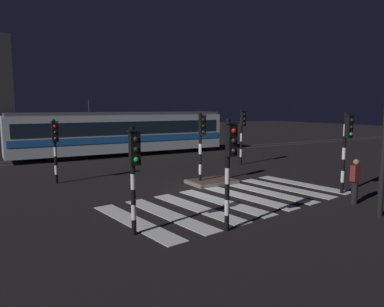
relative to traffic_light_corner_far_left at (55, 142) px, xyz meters
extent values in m
plane|color=black|center=(5.52, -5.12, -2.02)|extent=(120.00, 120.00, 0.00)
cube|color=#59595E|center=(5.52, 7.38, -2.00)|extent=(80.00, 0.12, 0.03)
cube|color=#59595E|center=(5.52, 8.81, -2.00)|extent=(80.00, 0.12, 0.03)
cube|color=silver|center=(1.08, -7.33, -2.01)|extent=(1.38, 4.76, 0.02)
cube|color=silver|center=(2.35, -7.15, -2.01)|extent=(1.38, 4.76, 0.02)
cube|color=silver|center=(3.62, -6.96, -2.01)|extent=(1.38, 4.76, 0.02)
cube|color=silver|center=(4.89, -6.78, -2.01)|extent=(1.38, 4.76, 0.02)
cube|color=silver|center=(6.16, -6.59, -2.01)|extent=(1.38, 4.76, 0.02)
cube|color=silver|center=(7.43, -6.40, -2.01)|extent=(1.38, 4.76, 0.02)
cube|color=silver|center=(8.70, -6.22, -2.01)|extent=(1.38, 4.76, 0.02)
cube|color=silver|center=(9.97, -6.03, -2.01)|extent=(1.38, 4.76, 0.02)
cube|color=slate|center=(6.39, -3.68, -1.94)|extent=(2.17, 1.55, 0.16)
cube|color=#4C382D|center=(6.39, -3.68, -1.85)|extent=(1.95, 1.40, 0.02)
cylinder|color=black|center=(0.00, 0.09, -1.80)|extent=(0.14, 0.14, 0.44)
cylinder|color=white|center=(0.00, 0.09, -1.36)|extent=(0.14, 0.14, 0.44)
cylinder|color=black|center=(0.00, 0.09, -0.92)|extent=(0.14, 0.14, 0.44)
cylinder|color=white|center=(0.00, 0.09, -0.49)|extent=(0.14, 0.14, 0.44)
cylinder|color=black|center=(0.00, 0.09, -0.05)|extent=(0.14, 0.14, 0.44)
cylinder|color=white|center=(0.00, 0.09, 0.39)|extent=(0.14, 0.14, 0.44)
cylinder|color=black|center=(0.00, 0.09, 0.82)|extent=(0.14, 0.14, 0.44)
cube|color=black|center=(0.00, -0.08, 0.44)|extent=(0.28, 0.20, 0.90)
sphere|color=red|center=(0.00, -0.19, 0.72)|extent=(0.14, 0.14, 0.14)
sphere|color=black|center=(0.00, -0.19, 0.44)|extent=(0.14, 0.14, 0.14)
sphere|color=black|center=(0.00, -0.19, 0.16)|extent=(0.14, 0.14, 0.14)
cube|color=black|center=(0.00, -0.08, 0.93)|extent=(0.36, 0.24, 0.04)
cylinder|color=black|center=(0.66, -8.35, -1.80)|extent=(0.14, 0.14, 0.44)
cylinder|color=white|center=(0.66, -8.35, -1.36)|extent=(0.14, 0.14, 0.44)
cylinder|color=black|center=(0.66, -8.35, -0.91)|extent=(0.14, 0.14, 0.44)
cylinder|color=white|center=(0.66, -8.35, -0.47)|extent=(0.14, 0.14, 0.44)
cylinder|color=black|center=(0.66, -8.35, -0.03)|extent=(0.14, 0.14, 0.44)
cylinder|color=white|center=(0.66, -8.35, 0.41)|extent=(0.14, 0.14, 0.44)
cylinder|color=black|center=(0.66, -8.35, 0.85)|extent=(0.14, 0.14, 0.44)
cube|color=black|center=(0.66, -8.52, 0.47)|extent=(0.28, 0.20, 0.90)
sphere|color=black|center=(0.66, -8.63, 0.75)|extent=(0.14, 0.14, 0.14)
sphere|color=black|center=(0.66, -8.63, 0.47)|extent=(0.14, 0.14, 0.14)
sphere|color=green|center=(0.66, -8.63, 0.19)|extent=(0.14, 0.14, 0.14)
cube|color=black|center=(0.66, -8.52, 0.96)|extent=(0.36, 0.24, 0.04)
cylinder|color=black|center=(11.10, 0.10, -1.77)|extent=(0.14, 0.14, 0.50)
cylinder|color=white|center=(11.10, 0.10, -1.27)|extent=(0.14, 0.14, 0.50)
cylinder|color=black|center=(11.10, 0.10, -0.77)|extent=(0.14, 0.14, 0.50)
cylinder|color=white|center=(11.10, 0.10, -0.27)|extent=(0.14, 0.14, 0.50)
cylinder|color=black|center=(11.10, 0.10, 0.23)|extent=(0.14, 0.14, 0.50)
cylinder|color=white|center=(11.10, 0.10, 0.73)|extent=(0.14, 0.14, 0.50)
cylinder|color=black|center=(11.10, 0.10, 1.23)|extent=(0.14, 0.14, 0.50)
cube|color=black|center=(11.10, -0.07, 0.88)|extent=(0.28, 0.20, 0.90)
sphere|color=black|center=(11.10, -0.18, 1.16)|extent=(0.14, 0.14, 0.14)
sphere|color=black|center=(11.10, -0.18, 0.88)|extent=(0.14, 0.14, 0.14)
sphere|color=black|center=(11.10, -0.18, 0.60)|extent=(0.14, 0.14, 0.14)
cube|color=black|center=(11.10, -0.07, 1.37)|extent=(0.36, 0.24, 0.04)
cylinder|color=black|center=(3.14, -9.42, -1.78)|extent=(0.14, 0.14, 0.47)
cylinder|color=white|center=(3.14, -9.42, -1.31)|extent=(0.14, 0.14, 0.47)
cylinder|color=black|center=(3.14, -9.42, -0.84)|extent=(0.14, 0.14, 0.47)
cylinder|color=white|center=(3.14, -9.42, -0.37)|extent=(0.14, 0.14, 0.47)
cylinder|color=black|center=(3.14, -9.42, 0.10)|extent=(0.14, 0.14, 0.47)
cylinder|color=white|center=(3.14, -9.42, 0.57)|extent=(0.14, 0.14, 0.47)
cylinder|color=black|center=(3.14, -9.42, 1.04)|extent=(0.14, 0.14, 0.47)
cube|color=black|center=(3.14, -9.59, 0.67)|extent=(0.28, 0.20, 0.90)
sphere|color=red|center=(3.14, -9.70, 0.95)|extent=(0.14, 0.14, 0.14)
sphere|color=black|center=(3.14, -9.70, 0.67)|extent=(0.14, 0.14, 0.14)
sphere|color=black|center=(3.14, -9.70, 0.39)|extent=(0.14, 0.14, 0.14)
cube|color=black|center=(3.14, -9.59, 1.16)|extent=(0.36, 0.24, 0.04)
cylinder|color=black|center=(10.04, -8.14, -1.77)|extent=(0.14, 0.14, 0.49)
cylinder|color=white|center=(10.04, -8.14, -1.29)|extent=(0.14, 0.14, 0.49)
cylinder|color=black|center=(10.04, -8.14, -0.80)|extent=(0.14, 0.14, 0.49)
cylinder|color=white|center=(10.04, -8.14, -0.31)|extent=(0.14, 0.14, 0.49)
cylinder|color=black|center=(10.04, -8.14, 0.18)|extent=(0.14, 0.14, 0.49)
cylinder|color=white|center=(10.04, -8.14, 0.67)|extent=(0.14, 0.14, 0.49)
cylinder|color=black|center=(10.04, -8.14, 1.15)|extent=(0.14, 0.14, 0.49)
cube|color=black|center=(10.04, -8.31, 0.80)|extent=(0.28, 0.20, 0.90)
sphere|color=black|center=(10.04, -8.42, 1.08)|extent=(0.14, 0.14, 0.14)
sphere|color=black|center=(10.04, -8.42, 0.80)|extent=(0.14, 0.14, 0.14)
sphere|color=green|center=(10.04, -8.42, 0.52)|extent=(0.14, 0.14, 0.14)
cube|color=black|center=(10.04, -8.31, 1.29)|extent=(0.36, 0.24, 0.04)
cylinder|color=black|center=(5.83, -3.56, -1.78)|extent=(0.14, 0.14, 0.48)
cylinder|color=white|center=(5.83, -3.56, -1.29)|extent=(0.14, 0.14, 0.48)
cylinder|color=black|center=(5.83, -3.56, -0.81)|extent=(0.14, 0.14, 0.48)
cylinder|color=white|center=(5.83, -3.56, -0.33)|extent=(0.14, 0.14, 0.48)
cylinder|color=black|center=(5.83, -3.56, 0.15)|extent=(0.14, 0.14, 0.48)
cylinder|color=white|center=(5.83, -3.56, 0.64)|extent=(0.14, 0.14, 0.48)
cylinder|color=black|center=(5.83, -3.56, 1.12)|extent=(0.14, 0.14, 0.48)
cube|color=black|center=(5.83, -3.73, 0.76)|extent=(0.28, 0.20, 0.90)
sphere|color=black|center=(5.83, -3.84, 1.04)|extent=(0.14, 0.14, 0.14)
sphere|color=black|center=(5.83, -3.84, 0.76)|extent=(0.14, 0.14, 0.14)
sphere|color=black|center=(5.83, -3.84, 0.48)|extent=(0.14, 0.14, 0.14)
cube|color=black|center=(5.83, -3.73, 1.25)|extent=(0.36, 0.24, 0.04)
cube|color=silver|center=(6.11, 8.10, -0.32)|extent=(16.01, 2.50, 2.70)
cube|color=blue|center=(6.11, 6.83, -0.67)|extent=(15.69, 0.04, 0.44)
cube|color=blue|center=(6.11, 9.37, -0.67)|extent=(15.69, 0.04, 0.44)
cube|color=black|center=(6.11, 6.83, 0.13)|extent=(15.21, 0.03, 0.90)
cube|color=#4C4C51|center=(6.11, 8.10, 1.13)|extent=(15.69, 2.30, 0.20)
cylinder|color=#262628|center=(3.71, 8.10, 1.63)|extent=(0.08, 0.08, 1.00)
cube|color=black|center=(10.52, 8.10, -1.84)|extent=(2.20, 2.00, 0.35)
cube|color=black|center=(1.71, 8.10, -1.84)|extent=(2.20, 2.00, 0.35)
sphere|color=#F9F2CC|center=(14.17, 8.10, -0.72)|extent=(0.24, 0.24, 0.24)
cylinder|color=black|center=(9.01, -9.45, -1.58)|extent=(0.24, 0.24, 0.88)
cube|color=maroon|center=(9.01, -9.45, -0.84)|extent=(0.36, 0.22, 0.60)
sphere|color=#9E7051|center=(9.01, -9.45, -0.42)|extent=(0.22, 0.22, 0.22)
camera|label=1|loc=(-2.88, -17.70, 1.60)|focal=33.49mm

